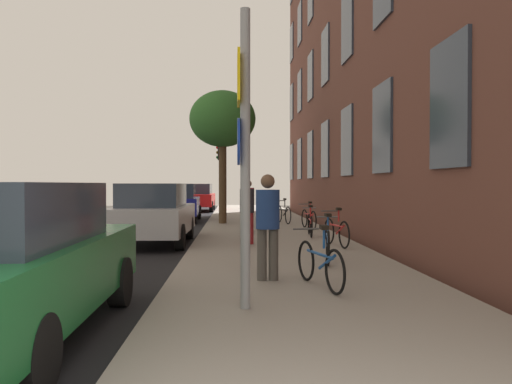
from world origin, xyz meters
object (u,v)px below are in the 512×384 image
car_2 (178,202)px  pedestrian_0 (268,220)px  sign_post (243,145)px  tree_near (223,120)px  bicycle_4 (309,218)px  bicycle_0 (320,263)px  bicycle_5 (284,213)px  pedestrian_1 (247,207)px  car_3 (199,197)px  bicycle_2 (337,231)px  car_0 (6,261)px  bicycle_1 (328,243)px  traffic_light (221,165)px  pedestrian_2 (248,203)px  car_1 (154,213)px  bicycle_3 (310,224)px

car_2 → pedestrian_0: bearing=-78.3°
sign_post → tree_near: tree_near is taller
tree_near → bicycle_4: bearing=-40.4°
bicycle_0 → bicycle_5: size_ratio=0.96×
pedestrian_1 → car_3: pedestrian_1 is taller
bicycle_5 → pedestrian_1: (-1.58, -6.66, 0.54)m
pedestrian_1 → car_3: bearing=97.8°
bicycle_2 → car_0: 8.36m
bicycle_0 → bicycle_4: (1.28, 9.60, 0.00)m
sign_post → pedestrian_0: (0.41, 1.75, -1.03)m
bicycle_0 → bicycle_1: 2.47m
traffic_light → pedestrian_0: 18.88m
bicycle_2 → bicycle_5: (-0.56, 7.20, 0.01)m
tree_near → bicycle_0: 12.72m
bicycle_4 → pedestrian_0: 9.26m
bicycle_0 → car_3: size_ratio=0.39×
bicycle_5 → pedestrian_1: size_ratio=1.06×
car_0 → pedestrian_2: bearing=75.3°
bicycle_4 → bicycle_1: bearing=-95.7°
bicycle_1 → car_3: (-3.87, 20.55, 0.35)m
bicycle_1 → bicycle_2: bearing=74.5°
pedestrian_0 → car_1: 6.30m
bicycle_1 → car_0: size_ratio=0.37×
car_2 → bicycle_5: bearing=-31.3°
bicycle_0 → car_0: car_0 is taller
bicycle_4 → car_2: car_2 is taller
sign_post → car_1: sign_post is taller
bicycle_5 → bicycle_0: bearing=-93.2°
car_2 → bicycle_2: bearing=-63.6°
car_1 → bicycle_2: bearing=-18.0°
sign_post → car_1: (-2.23, 7.47, -1.24)m
bicycle_2 → car_1: size_ratio=0.39×
bicycle_3 → traffic_light: bearing=103.1°
sign_post → bicycle_2: 6.63m
car_1 → bicycle_1: bearing=-44.7°
tree_near → pedestrian_2: size_ratio=3.13×
bicycle_2 → pedestrian_0: 4.69m
traffic_light → car_3: size_ratio=0.86×
bicycle_4 → bicycle_2: bearing=-90.6°
bicycle_5 → car_2: car_2 is taller
bicycle_5 → pedestrian_0: pedestrian_0 is taller
tree_near → bicycle_1: size_ratio=2.98×
traffic_light → bicycle_4: (3.16, -9.76, -2.11)m
pedestrian_1 → bicycle_3: bearing=44.9°
traffic_light → bicycle_5: bearing=-70.9°
bicycle_5 → car_1: bearing=-125.2°
bicycle_2 → bicycle_3: (-0.27, 2.40, -0.01)m
bicycle_2 → pedestrian_0: (-1.95, -4.23, 0.58)m
bicycle_4 → pedestrian_2: 2.43m
bicycle_3 → bicycle_4: (0.32, 2.40, 0.01)m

